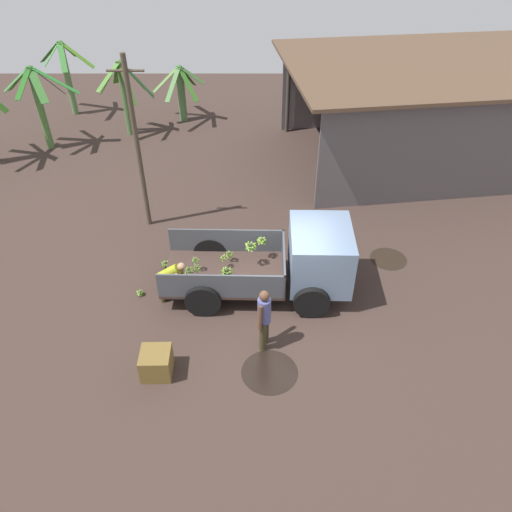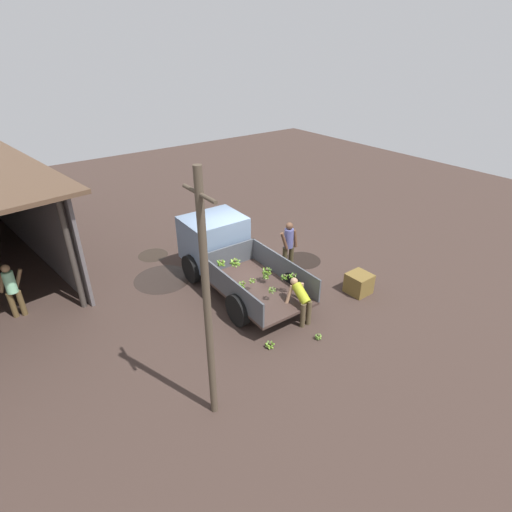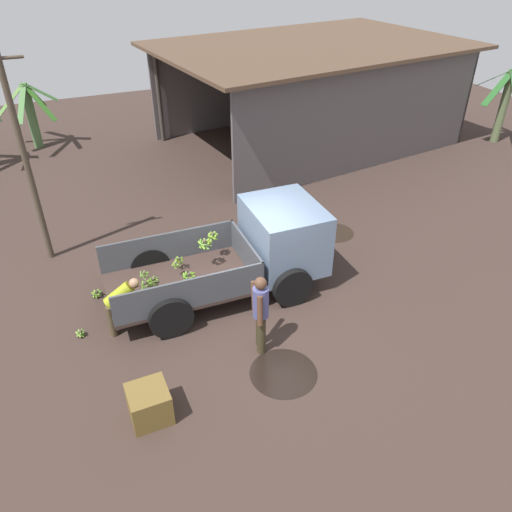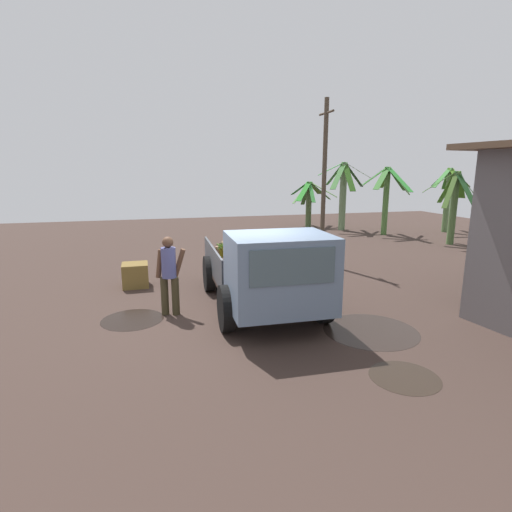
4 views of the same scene
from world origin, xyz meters
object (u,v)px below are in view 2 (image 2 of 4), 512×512
(banana_bunch_on_ground_1, at_px, (270,345))
(utility_pole, at_px, (207,304))
(wooden_crate_0, at_px, (359,283))
(person_worker_loading, at_px, (301,299))
(cargo_truck, at_px, (222,248))
(banana_bunch_on_ground_0, at_px, (318,336))
(person_bystander_near_shed, at_px, (12,288))
(person_foreground_visitor, at_px, (289,244))

(banana_bunch_on_ground_1, bearing_deg, utility_pole, 111.01)
(banana_bunch_on_ground_1, height_order, wooden_crate_0, wooden_crate_0)
(person_worker_loading, bearing_deg, utility_pole, 112.12)
(cargo_truck, xyz_separation_m, banana_bunch_on_ground_0, (-4.17, -0.26, -0.93))
(person_worker_loading, height_order, person_bystander_near_shed, person_bystander_near_shed)
(cargo_truck, bearing_deg, banana_bunch_on_ground_0, -175.24)
(person_foreground_visitor, relative_size, person_worker_loading, 1.41)
(utility_pole, xyz_separation_m, person_bystander_near_shed, (6.12, 2.67, -1.81))
(utility_pole, distance_m, person_bystander_near_shed, 6.92)
(cargo_truck, height_order, wooden_crate_0, cargo_truck)
(cargo_truck, xyz_separation_m, utility_pole, (-4.49, 3.09, 1.69))
(person_bystander_near_shed, xyz_separation_m, banana_bunch_on_ground_0, (-5.80, -6.02, -0.81))
(utility_pole, relative_size, person_foreground_visitor, 3.06)
(person_foreground_visitor, height_order, person_worker_loading, person_foreground_visitor)
(person_worker_loading, height_order, banana_bunch_on_ground_1, person_worker_loading)
(person_worker_loading, bearing_deg, banana_bunch_on_ground_0, 174.31)
(utility_pole, xyz_separation_m, wooden_crate_0, (1.17, -5.89, -2.39))
(person_worker_loading, bearing_deg, person_bystander_near_shed, 54.79)
(person_foreground_visitor, bearing_deg, utility_pole, -39.14)
(cargo_truck, bearing_deg, person_foreground_visitor, -113.79)
(person_foreground_visitor, distance_m, person_worker_loading, 2.88)
(banana_bunch_on_ground_0, relative_size, banana_bunch_on_ground_1, 0.80)
(person_foreground_visitor, height_order, person_bystander_near_shed, person_foreground_visitor)
(utility_pole, distance_m, wooden_crate_0, 6.47)
(person_foreground_visitor, height_order, banana_bunch_on_ground_0, person_foreground_visitor)
(utility_pole, bearing_deg, person_foreground_visitor, -55.06)
(utility_pole, xyz_separation_m, banana_bunch_on_ground_1, (0.82, -2.14, -2.62))
(utility_pole, relative_size, banana_bunch_on_ground_1, 20.74)
(person_worker_loading, xyz_separation_m, wooden_crate_0, (0.00, -2.40, -0.41))
(person_worker_loading, bearing_deg, person_foreground_visitor, -30.37)
(utility_pole, height_order, wooden_crate_0, utility_pole)
(person_bystander_near_shed, relative_size, wooden_crate_0, 2.43)
(cargo_truck, height_order, banana_bunch_on_ground_1, cargo_truck)
(utility_pole, bearing_deg, person_bystander_near_shed, 23.59)
(cargo_truck, bearing_deg, person_worker_loading, -171.95)
(person_worker_loading, distance_m, person_bystander_near_shed, 7.90)
(wooden_crate_0, bearing_deg, banana_bunch_on_ground_1, 95.37)
(utility_pole, bearing_deg, cargo_truck, -34.56)
(person_foreground_visitor, bearing_deg, banana_bunch_on_ground_1, -31.26)
(banana_bunch_on_ground_1, bearing_deg, person_worker_loading, -75.37)
(utility_pole, bearing_deg, banana_bunch_on_ground_0, -84.54)
(banana_bunch_on_ground_0, bearing_deg, wooden_crate_0, -71.41)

